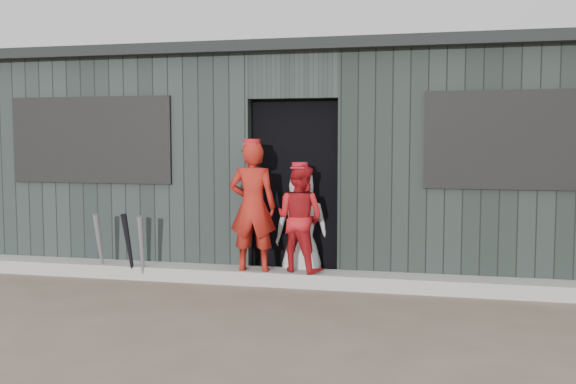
% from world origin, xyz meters
% --- Properties ---
extents(ground, '(80.00, 80.00, 0.00)m').
position_xyz_m(ground, '(0.00, 0.00, 0.00)').
color(ground, brown).
rests_on(ground, ground).
extents(curb, '(8.00, 0.36, 0.15)m').
position_xyz_m(curb, '(0.00, 1.82, 0.07)').
color(curb, gray).
rests_on(curb, ground).
extents(bat_left, '(0.07, 0.22, 0.74)m').
position_xyz_m(bat_left, '(-2.14, 1.67, 0.37)').
color(bat_left, gray).
rests_on(bat_left, ground).
extents(bat_mid, '(0.09, 0.19, 0.73)m').
position_xyz_m(bat_mid, '(-1.60, 1.61, 0.37)').
color(bat_mid, gray).
rests_on(bat_mid, ground).
extents(bat_right, '(0.08, 0.27, 0.76)m').
position_xyz_m(bat_right, '(-1.74, 1.59, 0.38)').
color(bat_right, black).
rests_on(bat_right, ground).
extents(player_red_left, '(0.53, 0.37, 1.39)m').
position_xyz_m(player_red_left, '(-0.37, 1.75, 0.84)').
color(player_red_left, maroon).
rests_on(player_red_left, curb).
extents(player_red_right, '(0.67, 0.59, 1.14)m').
position_xyz_m(player_red_right, '(0.12, 1.83, 0.72)').
color(player_red_right, '#B4161B').
rests_on(player_red_right, curb).
extents(player_grey_back, '(0.64, 0.48, 1.20)m').
position_xyz_m(player_grey_back, '(0.09, 2.08, 0.60)').
color(player_grey_back, beige).
rests_on(player_grey_back, ground).
extents(dugout, '(8.30, 3.30, 2.62)m').
position_xyz_m(dugout, '(0.00, 3.50, 1.29)').
color(dugout, black).
rests_on(dugout, ground).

